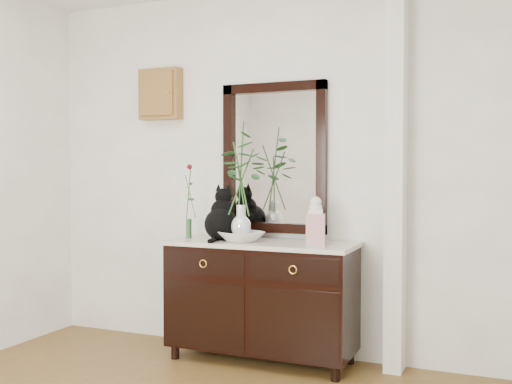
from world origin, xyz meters
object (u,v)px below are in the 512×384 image
at_px(ginger_jar, 316,220).
at_px(lotus_bowl, 241,237).
at_px(sideboard, 262,294).
at_px(cat, 221,213).

bearing_deg(ginger_jar, lotus_bowl, -176.67).
bearing_deg(sideboard, ginger_jar, -5.90).
bearing_deg(cat, lotus_bowl, -29.66).
distance_m(cat, ginger_jar, 0.72).
height_order(cat, ginger_jar, cat).
xyz_separation_m(sideboard, lotus_bowl, (-0.12, -0.07, 0.41)).
distance_m(sideboard, ginger_jar, 0.68).
distance_m(sideboard, lotus_bowl, 0.44).
bearing_deg(lotus_bowl, sideboard, 30.39).
xyz_separation_m(sideboard, ginger_jar, (0.41, -0.04, 0.54)).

